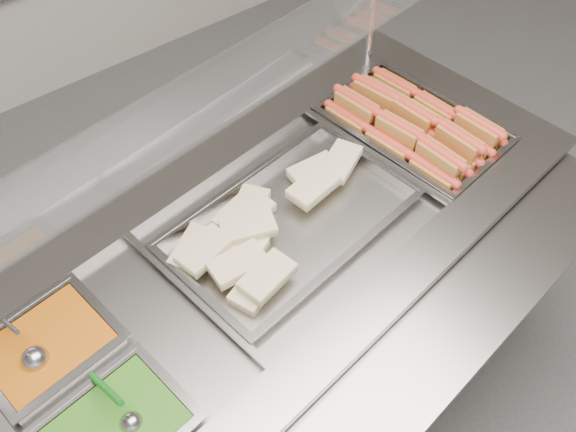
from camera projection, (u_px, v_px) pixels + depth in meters
steam_counter at (277, 314)px, 2.06m from camera, size 1.89×1.02×0.86m
tray_rail at (419, 356)px, 1.54m from camera, size 1.74×0.57×0.05m
sneeze_guard at (213, 93)px, 1.55m from camera, size 1.61×0.48×0.42m
pan_hotdogs at (411, 133)px, 2.02m from camera, size 0.39×0.57×0.10m
pan_wraps at (290, 225)px, 1.77m from camera, size 0.70×0.47×0.07m
pan_beans at (51, 352)px, 1.53m from camera, size 0.32×0.27×0.10m
hotdogs_in_buns at (414, 125)px, 1.98m from camera, size 0.35×0.53×0.11m
tortilla_wraps at (257, 227)px, 1.72m from camera, size 0.67×0.37×0.07m
ladle at (34, 357)px, 1.48m from camera, size 0.07×0.18×0.15m
serving_spoon at (127, 417)px, 1.38m from camera, size 0.05×0.18×0.12m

